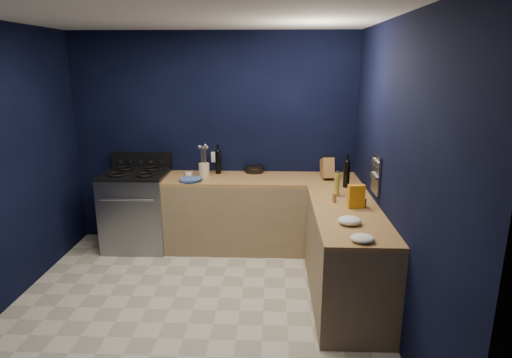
{
  "coord_description": "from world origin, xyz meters",
  "views": [
    {
      "loc": [
        0.73,
        -3.52,
        2.23
      ],
      "look_at": [
        0.55,
        1.0,
        1.0
      ],
      "focal_mm": 30.11,
      "sensor_mm": 36.0,
      "label": 1
    }
  ],
  "objects_px": {
    "utensil_crock": "(204,170)",
    "knife_block": "(327,168)",
    "crouton_bag": "(356,196)",
    "plate_stack": "(190,180)",
    "gas_range": "(138,211)"
  },
  "relations": [
    {
      "from": "crouton_bag",
      "to": "plate_stack",
      "type": "bearing_deg",
      "value": 144.69
    },
    {
      "from": "utensil_crock",
      "to": "knife_block",
      "type": "xyz_separation_m",
      "value": [
        1.47,
        -0.05,
        0.04
      ]
    },
    {
      "from": "gas_range",
      "to": "utensil_crock",
      "type": "relative_size",
      "value": 5.81
    },
    {
      "from": "gas_range",
      "to": "crouton_bag",
      "type": "xyz_separation_m",
      "value": [
        2.45,
        -1.05,
        0.55
      ]
    },
    {
      "from": "gas_range",
      "to": "utensil_crock",
      "type": "height_order",
      "value": "utensil_crock"
    },
    {
      "from": "plate_stack",
      "to": "utensil_crock",
      "type": "height_order",
      "value": "utensil_crock"
    },
    {
      "from": "utensil_crock",
      "to": "knife_block",
      "type": "relative_size",
      "value": 0.66
    },
    {
      "from": "gas_range",
      "to": "crouton_bag",
      "type": "bearing_deg",
      "value": -23.24
    },
    {
      "from": "plate_stack",
      "to": "crouton_bag",
      "type": "distance_m",
      "value": 1.95
    },
    {
      "from": "gas_range",
      "to": "knife_block",
      "type": "relative_size",
      "value": 3.86
    },
    {
      "from": "utensil_crock",
      "to": "knife_block",
      "type": "distance_m",
      "value": 1.47
    },
    {
      "from": "utensil_crock",
      "to": "crouton_bag",
      "type": "bearing_deg",
      "value": -34.63
    },
    {
      "from": "knife_block",
      "to": "utensil_crock",
      "type": "bearing_deg",
      "value": 173.31
    },
    {
      "from": "crouton_bag",
      "to": "knife_block",
      "type": "bearing_deg",
      "value": 89.11
    },
    {
      "from": "plate_stack",
      "to": "crouton_bag",
      "type": "height_order",
      "value": "crouton_bag"
    }
  ]
}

